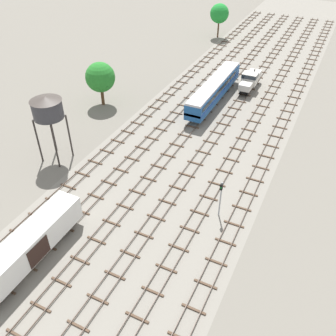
# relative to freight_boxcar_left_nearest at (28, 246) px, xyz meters

# --- Properties ---
(ground_plane) EXTENTS (480.00, 480.00, 0.00)m
(ground_plane) POSITION_rel_freight_boxcar_left_nearest_xyz_m (6.43, 41.79, -2.45)
(ground_plane) COLOR slate
(ballast_bed) EXTENTS (25.44, 176.00, 0.01)m
(ballast_bed) POSITION_rel_freight_boxcar_left_nearest_xyz_m (6.43, 41.79, -2.45)
(ballast_bed) COLOR gray
(ballast_bed) RESTS_ON ground
(track_far_left) EXTENTS (2.40, 126.00, 0.29)m
(track_far_left) POSITION_rel_freight_boxcar_left_nearest_xyz_m (-4.30, 42.79, -2.31)
(track_far_left) COLOR #47382D
(track_far_left) RESTS_ON ground
(track_left) EXTENTS (2.40, 126.00, 0.29)m
(track_left) POSITION_rel_freight_boxcar_left_nearest_xyz_m (-0.01, 42.79, -2.31)
(track_left) COLOR #47382D
(track_left) RESTS_ON ground
(track_centre_left) EXTENTS (2.40, 126.00, 0.29)m
(track_centre_left) POSITION_rel_freight_boxcar_left_nearest_xyz_m (4.28, 42.79, -2.31)
(track_centre_left) COLOR #47382D
(track_centre_left) RESTS_ON ground
(track_centre) EXTENTS (2.40, 126.00, 0.29)m
(track_centre) POSITION_rel_freight_boxcar_left_nearest_xyz_m (8.57, 42.79, -2.31)
(track_centre) COLOR #47382D
(track_centre) RESTS_ON ground
(track_centre_right) EXTENTS (2.40, 126.00, 0.29)m
(track_centre_right) POSITION_rel_freight_boxcar_left_nearest_xyz_m (12.86, 42.79, -2.31)
(track_centre_right) COLOR #47382D
(track_centre_right) RESTS_ON ground
(track_right) EXTENTS (2.40, 126.00, 0.29)m
(track_right) POSITION_rel_freight_boxcar_left_nearest_xyz_m (17.15, 42.79, -2.31)
(track_right) COLOR #47382D
(track_right) RESTS_ON ground
(freight_boxcar_left_nearest) EXTENTS (2.87, 14.00, 3.60)m
(freight_boxcar_left_nearest) POSITION_rel_freight_boxcar_left_nearest_xyz_m (0.00, 0.00, 0.00)
(freight_boxcar_left_nearest) COLOR white
(freight_boxcar_left_nearest) RESTS_ON ground
(diesel_railcar_centre_left_near) EXTENTS (2.96, 20.50, 3.80)m
(diesel_railcar_centre_left_near) POSITION_rel_freight_boxcar_left_nearest_xyz_m (4.28, 42.03, 0.15)
(diesel_railcar_centre_left_near) COLOR #194C8C
(diesel_railcar_centre_left_near) RESTS_ON ground
(shunter_loco_centre_mid) EXTENTS (2.74, 8.46, 3.10)m
(shunter_loco_centre_mid) POSITION_rel_freight_boxcar_left_nearest_xyz_m (8.57, 50.17, -0.44)
(shunter_loco_centre_mid) COLOR beige
(shunter_loco_centre_mid) RESTS_ON ground
(water_tower) EXTENTS (4.20, 4.20, 9.67)m
(water_tower) POSITION_rel_freight_boxcar_left_nearest_xyz_m (-9.67, 15.84, 5.59)
(water_tower) COLOR #2D2826
(water_tower) RESTS_ON ground
(signal_post_nearest) EXTENTS (0.28, 0.47, 4.95)m
(signal_post_nearest) POSITION_rel_freight_boxcar_left_nearest_xyz_m (15.00, 14.98, 0.72)
(signal_post_nearest) COLOR gray
(signal_post_nearest) RESTS_ON ground
(lineside_tree_0) EXTENTS (5.12, 5.12, 7.72)m
(lineside_tree_0) POSITION_rel_freight_boxcar_left_nearest_xyz_m (-13.16, 32.59, 2.69)
(lineside_tree_0) COLOR #4C331E
(lineside_tree_0) RESTS_ON ground
(lineside_tree_1) EXTENTS (4.70, 4.70, 8.23)m
(lineside_tree_1) POSITION_rel_freight_boxcar_left_nearest_xyz_m (-7.49, 76.98, 3.41)
(lineside_tree_1) COLOR #4C331E
(lineside_tree_1) RESTS_ON ground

